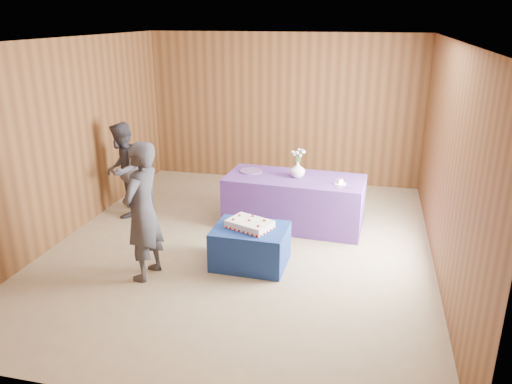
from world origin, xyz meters
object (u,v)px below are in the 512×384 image
(serving_table, at_px, (294,201))
(guest_right, at_px, (123,170))
(guest_left, at_px, (143,212))
(sheet_cake, at_px, (250,224))
(vase, at_px, (298,170))
(cake_table, at_px, (250,246))

(serving_table, distance_m, guest_right, 2.67)
(guest_left, bearing_deg, sheet_cake, 124.77)
(sheet_cake, bearing_deg, serving_table, 97.76)
(vase, bearing_deg, guest_left, -127.56)
(cake_table, bearing_deg, sheet_cake, 153.51)
(cake_table, xyz_separation_m, vase, (0.37, 1.39, 0.61))
(serving_table, xyz_separation_m, guest_left, (-1.47, -1.94, 0.46))
(serving_table, height_order, sheet_cake, serving_table)
(serving_table, distance_m, sheet_cake, 1.42)
(serving_table, height_order, vase, vase)
(serving_table, xyz_separation_m, vase, (0.03, 0.02, 0.49))
(sheet_cake, xyz_separation_m, guest_right, (-2.30, 1.17, 0.18))
(cake_table, distance_m, sheet_cake, 0.30)
(cake_table, height_order, vase, vase)
(cake_table, height_order, guest_right, guest_right)
(sheet_cake, bearing_deg, cake_table, -6.10)
(guest_right, bearing_deg, sheet_cake, 50.40)
(serving_table, height_order, guest_right, guest_right)
(cake_table, bearing_deg, serving_table, 77.77)
(sheet_cake, distance_m, vase, 1.47)
(vase, bearing_deg, sheet_cake, -105.11)
(sheet_cake, distance_m, guest_right, 2.58)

